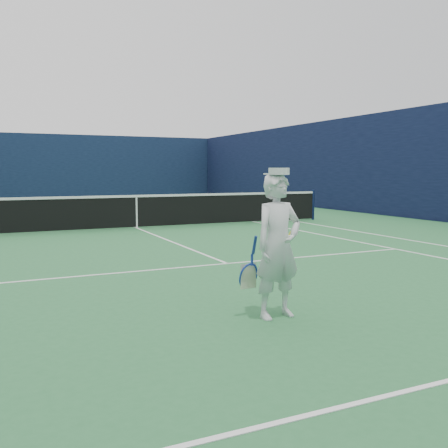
# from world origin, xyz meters

# --- Properties ---
(ground) EXTENTS (80.00, 80.00, 0.00)m
(ground) POSITION_xyz_m (0.00, 0.00, 0.00)
(ground) COLOR #286B39
(ground) RESTS_ON ground
(court_markings) EXTENTS (11.03, 23.83, 0.01)m
(court_markings) POSITION_xyz_m (0.00, 0.00, 0.00)
(court_markings) COLOR white
(court_markings) RESTS_ON ground
(windscreen_fence) EXTENTS (20.12, 36.12, 4.00)m
(windscreen_fence) POSITION_xyz_m (0.00, 0.00, 2.00)
(windscreen_fence) COLOR #0E1A36
(windscreen_fence) RESTS_ON ground
(tennis_net) EXTENTS (12.88, 0.09, 1.07)m
(tennis_net) POSITION_xyz_m (0.00, 0.00, 0.55)
(tennis_net) COLOR #141E4C
(tennis_net) RESTS_ON ground
(tennis_player) EXTENTS (0.79, 0.48, 1.76)m
(tennis_player) POSITION_xyz_m (-0.91, -9.72, 0.86)
(tennis_player) COLOR silver
(tennis_player) RESTS_ON ground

